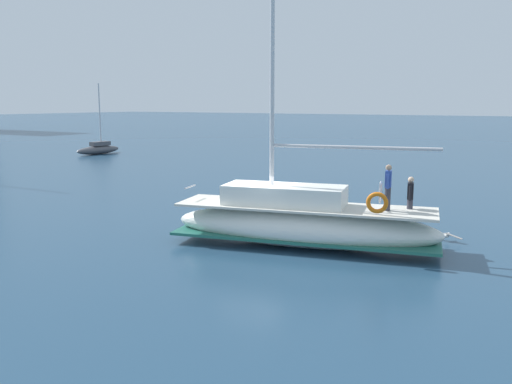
{
  "coord_description": "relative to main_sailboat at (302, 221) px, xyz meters",
  "views": [
    {
      "loc": [
        -16.72,
        -10.04,
        5.12
      ],
      "look_at": [
        0.17,
        0.27,
        1.8
      ],
      "focal_mm": 37.72,
      "sensor_mm": 36.0,
      "label": 1
    }
  ],
  "objects": [
    {
      "name": "seagull",
      "position": [
        3.41,
        -4.32,
        -0.69
      ],
      "size": [
        0.48,
        1.16,
        0.17
      ],
      "color": "silver",
      "rests_on": "ground"
    },
    {
      "name": "mooring_buoy",
      "position": [
        5.81,
        -2.2,
        -0.72
      ],
      "size": [
        0.66,
        0.66,
        0.93
      ],
      "color": "#EA4C19",
      "rests_on": "ground"
    },
    {
      "name": "main_sailboat",
      "position": [
        0.0,
        0.0,
        0.0
      ],
      "size": [
        4.6,
        9.9,
        13.77
      ],
      "color": "white",
      "rests_on": "ground"
    },
    {
      "name": "moored_cutter_right",
      "position": [
        20.51,
        32.78,
        -0.37
      ],
      "size": [
        5.2,
        1.36,
        6.93
      ],
      "color": "#4C4C51",
      "rests_on": "ground"
    },
    {
      "name": "ground_plane",
      "position": [
        -0.15,
        1.66,
        -0.91
      ],
      "size": [
        400.0,
        400.0,
        0.0
      ],
      "primitive_type": "plane",
      "color": "navy"
    }
  ]
}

